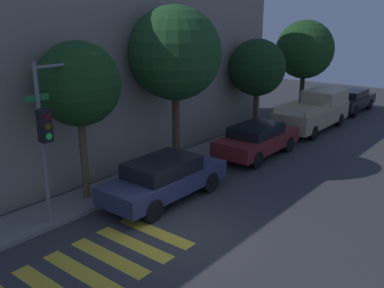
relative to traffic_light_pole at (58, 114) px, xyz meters
name	(u,v)px	position (x,y,z in m)	size (l,w,h in m)	color
ground_plane	(185,236)	(1.47, -3.37, -3.26)	(60.00, 60.00, 0.00)	#333335
sidewalk	(93,197)	(1.47, 0.66, -3.19)	(26.00, 1.65, 0.14)	slate
building_row	(14,82)	(1.47, 4.88, 0.26)	(26.00, 6.00, 7.04)	gray
crosswalk	(82,272)	(-1.45, -2.57, -3.26)	(5.56, 2.60, 0.00)	gold
traffic_light_pole	(58,114)	(0.00, 0.00, 0.00)	(2.62, 0.56, 4.73)	slate
sedan_near_corner	(165,178)	(2.95, -1.27, -2.49)	(4.61, 1.79, 1.43)	#2D3351
sedan_middle	(257,139)	(8.88, -1.27, -2.49)	(4.46, 1.84, 1.41)	maroon
pickup_truck	(315,111)	(14.96, -1.27, -2.26)	(5.67, 1.95, 1.98)	tan
sedan_far_end	(351,100)	(20.54, -1.27, -2.49)	(4.63, 1.75, 1.41)	black
tree_near_corner	(78,85)	(1.26, 0.68, 0.61)	(2.63, 2.63, 5.20)	brown
tree_midblock	(175,54)	(5.79, 0.68, 1.25)	(3.59, 3.59, 6.32)	#4C3823
tree_far_end	(257,68)	(11.98, 0.68, 0.16)	(2.82, 2.82, 4.84)	#42301E
tree_behind_truck	(305,50)	(17.40, 0.68, 0.72)	(3.40, 3.40, 5.69)	#42301E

